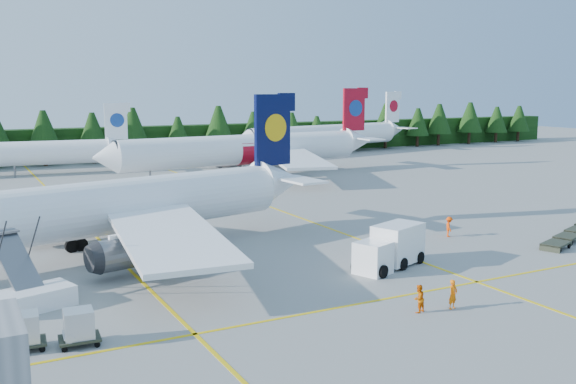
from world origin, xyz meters
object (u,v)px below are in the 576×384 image
airliner_navy (60,215)px  airliner_red (238,151)px  service_truck (389,247)px  airstairs (30,293)px

airliner_navy → airliner_red: bearing=38.0°
service_truck → airliner_red: bearing=58.1°
airliner_navy → service_truck: airliner_navy is taller
airliner_navy → airliner_red: airliner_red is taller
airliner_navy → service_truck: size_ratio=6.31×
airstairs → airliner_navy: bearing=54.0°
service_truck → airstairs: bearing=152.3°
airliner_red → service_truck: airliner_red is taller
airstairs → service_truck: airstairs is taller
airliner_navy → airstairs: bearing=-122.2°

